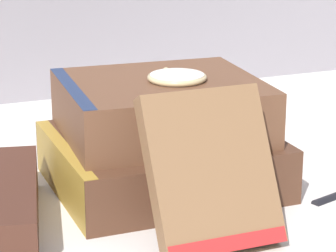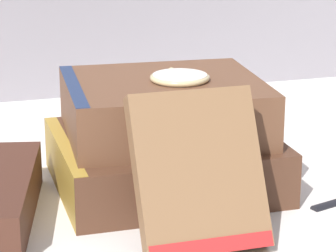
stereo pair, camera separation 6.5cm
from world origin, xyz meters
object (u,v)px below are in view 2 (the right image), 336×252
book_flat_bottom (158,161)px  pocket_watch (180,77)px  book_flat_top (158,108)px  reading_glasses (110,139)px  book_leaning_front (200,178)px

book_flat_bottom → pocket_watch: pocket_watch is taller
book_flat_top → pocket_watch: pocket_watch is taller
book_flat_bottom → reading_glasses: 0.15m
book_flat_bottom → book_flat_top: size_ratio=1.06×
book_flat_bottom → pocket_watch: size_ratio=3.44×
book_flat_bottom → book_flat_top: bearing=73.9°
book_flat_top → book_leaning_front: (-0.01, -0.14, -0.02)m
book_flat_bottom → book_leaning_front: book_leaning_front is taller
book_flat_top → reading_glasses: bearing=100.9°
book_leaning_front → book_flat_bottom: bearing=88.4°
book_leaning_front → reading_glasses: book_leaning_front is taller
reading_glasses → pocket_watch: bearing=-70.8°
book_leaning_front → pocket_watch: size_ratio=2.09×
pocket_watch → reading_glasses: size_ratio=0.61×
book_leaning_front → pocket_watch: 0.14m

